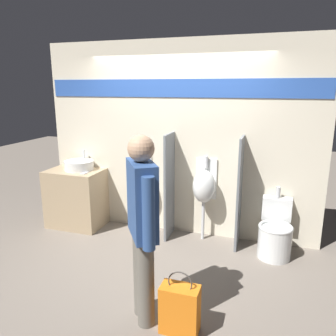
{
  "coord_description": "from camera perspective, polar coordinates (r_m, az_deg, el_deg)",
  "views": [
    {
      "loc": [
        1.28,
        -3.76,
        2.08
      ],
      "look_at": [
        0.0,
        0.17,
        1.05
      ],
      "focal_mm": 35.0,
      "sensor_mm": 36.0,
      "label": 1
    }
  ],
  "objects": [
    {
      "name": "divider_near_counter",
      "position": [
        4.53,
        0.22,
        -3.24
      ],
      "size": [
        0.03,
        0.41,
        1.47
      ],
      "color": "slate",
      "rests_on": "ground_plane"
    },
    {
      "name": "shopping_bag",
      "position": [
        3.06,
        2.06,
        -23.3
      ],
      "size": [
        0.33,
        0.18,
        0.58
      ],
      "color": "orange",
      "rests_on": "ground_plane"
    },
    {
      "name": "urinal_near_counter",
      "position": [
        4.74,
        -5.07,
        -2.13
      ],
      "size": [
        0.31,
        0.31,
        1.17
      ],
      "color": "silver",
      "rests_on": "ground_plane"
    },
    {
      "name": "divider_mid",
      "position": [
        4.35,
        12.31,
        -4.31
      ],
      "size": [
        0.03,
        0.41,
        1.47
      ],
      "color": "slate",
      "rests_on": "ground_plane"
    },
    {
      "name": "urinal_far",
      "position": [
        4.46,
        6.31,
        -3.18
      ],
      "size": [
        0.31,
        0.31,
        1.17
      ],
      "color": "silver",
      "rests_on": "ground_plane"
    },
    {
      "name": "person_in_vest",
      "position": [
        2.85,
        -4.45,
        -9.54
      ],
      "size": [
        0.4,
        0.51,
        1.7
      ],
      "rotation": [
        0.0,
        0.0,
        2.16
      ],
      "color": "#666056",
      "rests_on": "ground_plane"
    },
    {
      "name": "cell_phone",
      "position": [
        4.84,
        -14.33,
        -0.83
      ],
      "size": [
        0.07,
        0.14,
        0.01
      ],
      "color": "#B7B7BC",
      "rests_on": "sink_counter"
    },
    {
      "name": "toilet",
      "position": [
        4.39,
        18.14,
        -10.9
      ],
      "size": [
        0.42,
        0.58,
        0.84
      ],
      "color": "silver",
      "rests_on": "ground_plane"
    },
    {
      "name": "ground_plane",
      "position": [
        4.48,
        -0.69,
        -13.66
      ],
      "size": [
        16.0,
        16.0,
        0.0
      ],
      "primitive_type": "plane",
      "color": "#70665B"
    },
    {
      "name": "display_wall",
      "position": [
        4.6,
        1.66,
        5.01
      ],
      "size": [
        3.93,
        0.07,
        2.7
      ],
      "color": "beige",
      "rests_on": "ground_plane"
    },
    {
      "name": "sink_basin",
      "position": [
        5.06,
        -15.23,
        0.48
      ],
      "size": [
        0.43,
        0.43,
        0.28
      ],
      "color": "silver",
      "rests_on": "sink_counter"
    },
    {
      "name": "sink_counter",
      "position": [
        5.18,
        -15.68,
        -5.04
      ],
      "size": [
        0.81,
        0.55,
        0.87
      ],
      "color": "tan",
      "rests_on": "ground_plane"
    }
  ]
}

